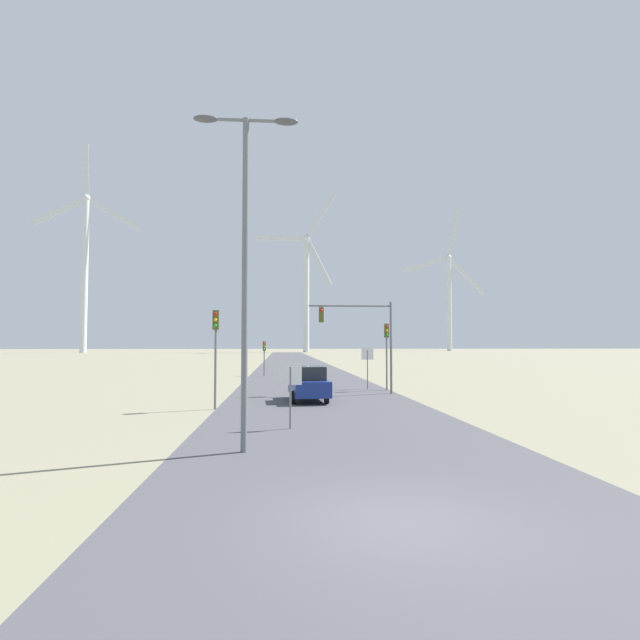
# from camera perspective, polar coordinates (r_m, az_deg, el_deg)

# --- Properties ---
(ground_plane) EXTENTS (600.00, 600.00, 0.00)m
(ground_plane) POSITION_cam_1_polar(r_m,az_deg,el_deg) (9.14, 9.35, -21.81)
(ground_plane) COLOR gray
(road_surface) EXTENTS (10.00, 240.00, 0.01)m
(road_surface) POSITION_cam_1_polar(r_m,az_deg,el_deg) (56.51, -2.41, -5.78)
(road_surface) COLOR #47474C
(road_surface) RESTS_ON ground
(streetlamp) EXTENTS (2.97, 0.32, 9.47)m
(streetlamp) POSITION_cam_1_polar(r_m,az_deg,el_deg) (14.39, -8.54, 9.21)
(streetlamp) COLOR slate
(streetlamp) RESTS_ON ground
(stop_sign_near) EXTENTS (0.81, 0.07, 2.35)m
(stop_sign_near) POSITION_cam_1_polar(r_m,az_deg,el_deg) (17.78, -3.41, -7.11)
(stop_sign_near) COLOR slate
(stop_sign_near) RESTS_ON ground
(stop_sign_far) EXTENTS (0.81, 0.07, 2.76)m
(stop_sign_far) POSITION_cam_1_polar(r_m,az_deg,el_deg) (33.43, 5.44, -4.56)
(stop_sign_far) COLOR slate
(stop_sign_far) RESTS_ON ground
(traffic_light_post_near_left) EXTENTS (0.28, 0.33, 4.54)m
(traffic_light_post_near_left) POSITION_cam_1_polar(r_m,az_deg,el_deg) (23.44, -11.84, -1.91)
(traffic_light_post_near_left) COLOR slate
(traffic_light_post_near_left) RESTS_ON ground
(traffic_light_post_near_right) EXTENTS (0.28, 0.34, 4.31)m
(traffic_light_post_near_right) POSITION_cam_1_polar(r_m,az_deg,el_deg) (32.67, 7.62, -2.46)
(traffic_light_post_near_right) COLOR slate
(traffic_light_post_near_right) RESTS_ON ground
(traffic_light_post_mid_left) EXTENTS (0.28, 0.33, 3.24)m
(traffic_light_post_mid_left) POSITION_cam_1_polar(r_m,az_deg,el_deg) (47.36, -6.39, -3.48)
(traffic_light_post_mid_left) COLOR slate
(traffic_light_post_mid_left) RESTS_ON ground
(traffic_light_mast_overhead) EXTENTS (5.05, 0.35, 5.54)m
(traffic_light_mast_overhead) POSITION_cam_1_polar(r_m,az_deg,el_deg) (30.12, 4.71, -0.80)
(traffic_light_mast_overhead) COLOR slate
(traffic_light_mast_overhead) RESTS_ON ground
(car_approaching) EXTENTS (2.10, 4.22, 1.83)m
(car_approaching) POSITION_cam_1_polar(r_m,az_deg,el_deg) (26.34, -1.31, -7.28)
(car_approaching) COLOR navy
(car_approaching) RESTS_ON ground
(wind_turbine_far_left) EXTENTS (33.80, 9.62, 73.94)m
(wind_turbine_far_left) POSITION_cam_1_polar(r_m,az_deg,el_deg) (193.99, -25.27, 6.34)
(wind_turbine_far_left) COLOR silver
(wind_turbine_far_left) RESTS_ON ground
(wind_turbine_left) EXTENTS (30.20, 10.06, 58.87)m
(wind_turbine_left) POSITION_cam_1_polar(r_m,az_deg,el_deg) (182.59, -1.59, 4.55)
(wind_turbine_left) COLOR silver
(wind_turbine_left) RESTS_ON ground
(wind_turbine_center) EXTENTS (39.18, 4.95, 63.45)m
(wind_turbine_center) POSITION_cam_1_polar(r_m,az_deg,el_deg) (226.64, 14.52, 3.22)
(wind_turbine_center) COLOR silver
(wind_turbine_center) RESTS_ON ground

